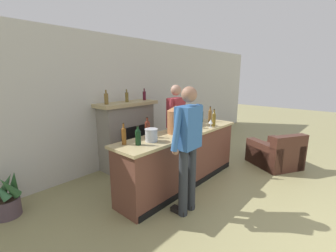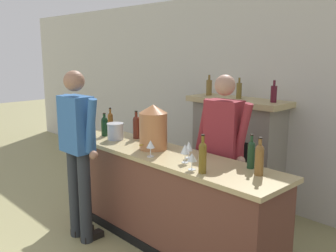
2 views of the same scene
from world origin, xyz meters
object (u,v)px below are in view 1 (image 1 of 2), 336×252
at_px(wine_bottle_riesling_slim, 124,135).
at_px(wine_glass_back_row, 211,122).
at_px(fireplace_stone, 127,134).
at_px(armchair_black, 276,155).
at_px(wine_glass_front_left, 192,122).
at_px(person_customer, 188,146).
at_px(wine_glass_mid_counter, 193,126).
at_px(copper_dispenser, 176,119).
at_px(wine_bottle_burgundy_dark, 202,116).
at_px(potted_plant_corner, 6,198).
at_px(person_bartender, 176,124).
at_px(wine_bottle_rose_blush, 138,136).
at_px(ice_bucket_steel, 151,135).
at_px(wine_bottle_cabernet_heavy, 147,128).
at_px(wine_bottle_merlot_tall, 210,115).
at_px(wine_bottle_chardonnay_pale, 214,119).
at_px(wine_glass_by_dispenser, 200,122).

relative_size(wine_bottle_riesling_slim, wine_glass_back_row, 2.08).
relative_size(fireplace_stone, armchair_black, 1.41).
bearing_deg(wine_bottle_riesling_slim, wine_glass_front_left, -4.82).
bearing_deg(fireplace_stone, wine_glass_front_left, -72.60).
height_order(armchair_black, wine_glass_front_left, wine_glass_front_left).
height_order(person_customer, wine_glass_mid_counter, person_customer).
height_order(copper_dispenser, wine_bottle_burgundy_dark, copper_dispenser).
distance_m(potted_plant_corner, wine_glass_front_left, 3.09).
bearing_deg(armchair_black, person_bartender, 136.19).
relative_size(copper_dispenser, wine_bottle_rose_blush, 1.67).
xyz_separation_m(potted_plant_corner, wine_glass_front_left, (2.73, -1.20, 0.82)).
bearing_deg(wine_glass_back_row, wine_bottle_rose_blush, 173.01).
height_order(ice_bucket_steel, wine_glass_back_row, ice_bucket_steel).
height_order(wine_glass_mid_counter, wine_glass_back_row, wine_glass_mid_counter).
bearing_deg(wine_bottle_cabernet_heavy, copper_dispenser, -19.05).
relative_size(person_bartender, ice_bucket_steel, 9.05).
bearing_deg(wine_bottle_rose_blush, potted_plant_corner, 137.96).
height_order(fireplace_stone, wine_glass_front_left, fireplace_stone).
distance_m(fireplace_stone, wine_glass_mid_counter, 1.66).
xyz_separation_m(wine_bottle_cabernet_heavy, wine_bottle_riesling_slim, (-0.49, -0.03, -0.01)).
bearing_deg(wine_bottle_merlot_tall, wine_bottle_burgundy_dark, 144.98).
bearing_deg(person_customer, wine_bottle_chardonnay_pale, 16.00).
bearing_deg(wine_bottle_cabernet_heavy, wine_glass_by_dispenser, -15.00).
bearing_deg(wine_glass_back_row, copper_dispenser, 163.63).
height_order(ice_bucket_steel, wine_bottle_cabernet_heavy, wine_bottle_cabernet_heavy).
relative_size(fireplace_stone, wine_glass_front_left, 10.11).
xyz_separation_m(potted_plant_corner, wine_glass_back_row, (3.00, -1.44, 0.81)).
relative_size(person_bartender, wine_bottle_chardonnay_pale, 5.27).
bearing_deg(wine_bottle_chardonnay_pale, armchair_black, -33.62).
relative_size(wine_bottle_chardonnay_pale, wine_glass_by_dispenser, 1.91).
height_order(person_customer, wine_glass_back_row, person_customer).
relative_size(wine_bottle_rose_blush, wine_bottle_chardonnay_pale, 0.84).
relative_size(person_bartender, wine_bottle_riesling_slim, 5.62).
relative_size(ice_bucket_steel, wine_glass_mid_counter, 1.19).
height_order(armchair_black, person_customer, person_customer).
distance_m(wine_bottle_chardonnay_pale, wine_glass_mid_counter, 0.68).
bearing_deg(person_customer, copper_dispenser, 51.56).
bearing_deg(wine_bottle_cabernet_heavy, wine_bottle_riesling_slim, -176.67).
relative_size(armchair_black, person_bartender, 0.67).
xyz_separation_m(wine_glass_mid_counter, wine_glass_front_left, (0.29, 0.23, -0.01)).
height_order(person_bartender, wine_bottle_chardonnay_pale, person_bartender).
bearing_deg(wine_bottle_riesling_slim, ice_bucket_steel, -26.96).
bearing_deg(wine_bottle_burgundy_dark, potted_plant_corner, 162.81).
xyz_separation_m(person_customer, wine_glass_back_row, (1.25, 0.39, 0.09)).
distance_m(wine_bottle_burgundy_dark, wine_bottle_chardonnay_pale, 0.46).
xyz_separation_m(armchair_black, wine_bottle_merlot_tall, (-0.91, 1.15, 0.87)).
bearing_deg(wine_bottle_burgundy_dark, wine_glass_mid_counter, -155.58).
xyz_separation_m(person_customer, wine_glass_by_dispenser, (1.06, 0.50, 0.11)).
xyz_separation_m(wine_bottle_riesling_slim, wine_glass_back_row, (1.74, -0.37, -0.03)).
xyz_separation_m(armchair_black, wine_glass_back_row, (-1.39, 0.85, 0.84)).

